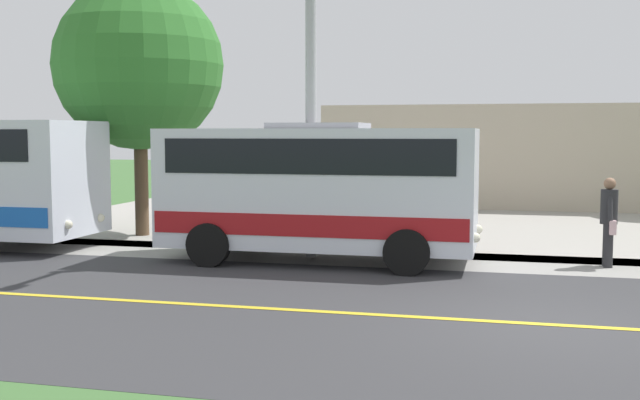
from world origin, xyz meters
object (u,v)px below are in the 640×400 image
(street_light_pole, at_px, (309,55))
(tree_curbside, at_px, (139,66))
(pedestrian_with_bags, at_px, (609,219))
(commercial_building, at_px, (540,154))
(shuttle_bus_front, at_px, (319,186))

(street_light_pole, distance_m, tree_curbside, 5.85)
(pedestrian_with_bags, relative_size, commercial_building, 0.11)
(pedestrian_with_bags, relative_size, tree_curbside, 0.27)
(tree_curbside, xyz_separation_m, commercial_building, (-14.00, 10.76, -2.61))
(tree_curbside, relative_size, commercial_building, 0.42)
(shuttle_bus_front, xyz_separation_m, pedestrian_with_bags, (-0.71, 5.89, -0.62))
(street_light_pole, xyz_separation_m, commercial_building, (-16.52, 5.48, -2.51))
(tree_curbside, distance_m, commercial_building, 17.85)
(shuttle_bus_front, relative_size, commercial_building, 0.41)
(shuttle_bus_front, distance_m, commercial_building, 17.67)
(pedestrian_with_bags, height_order, tree_curbside, tree_curbside)
(tree_curbside, bearing_deg, pedestrian_with_bags, 79.27)
(commercial_building, bearing_deg, pedestrian_with_bags, 2.50)
(shuttle_bus_front, distance_m, tree_curbside, 6.91)
(tree_curbside, height_order, commercial_building, tree_curbside)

